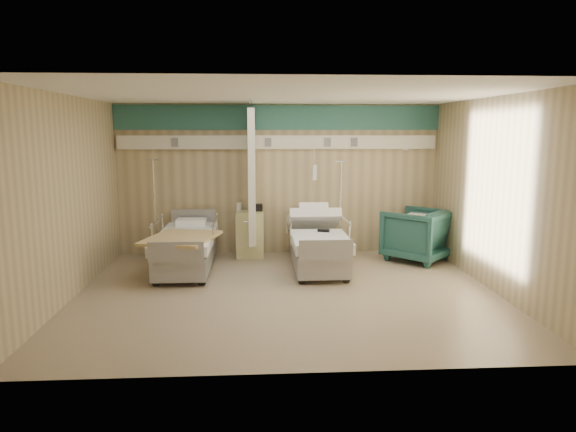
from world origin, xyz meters
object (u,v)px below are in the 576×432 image
(iv_stand_left, at_px, (156,237))
(bed_right, at_px, (317,250))
(bed_left, at_px, (186,252))
(bedside_cabinet, at_px, (250,234))
(visitor_armchair, at_px, (417,235))
(iv_stand_right, at_px, (340,238))

(iv_stand_left, bearing_deg, bed_right, -18.41)
(bed_left, height_order, bedside_cabinet, bedside_cabinet)
(bed_right, relative_size, visitor_armchair, 2.10)
(bed_right, distance_m, bed_left, 2.20)
(visitor_armchair, height_order, iv_stand_right, iv_stand_right)
(visitor_armchair, bearing_deg, iv_stand_right, -57.06)
(iv_stand_right, distance_m, iv_stand_left, 3.39)
(bed_right, distance_m, iv_stand_left, 3.03)
(bed_right, height_order, visitor_armchair, visitor_armchair)
(bedside_cabinet, distance_m, visitor_armchair, 3.04)
(bed_left, xyz_separation_m, bedside_cabinet, (1.05, 0.90, 0.11))
(bed_left, height_order, iv_stand_right, iv_stand_right)
(visitor_armchair, height_order, iv_stand_left, iv_stand_left)
(visitor_armchair, bearing_deg, iv_stand_left, -51.12)
(bed_right, distance_m, visitor_armchair, 1.91)
(iv_stand_right, relative_size, iv_stand_left, 0.98)
(bedside_cabinet, bearing_deg, iv_stand_right, -5.97)
(iv_stand_left, bearing_deg, bedside_cabinet, -1.93)
(bed_right, relative_size, iv_stand_right, 1.21)
(bed_right, bearing_deg, iv_stand_left, 161.59)
(bedside_cabinet, bearing_deg, iv_stand_left, 178.07)
(visitor_armchair, relative_size, iv_stand_left, 0.57)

